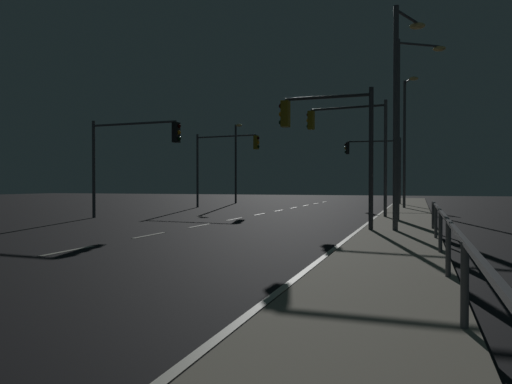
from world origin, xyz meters
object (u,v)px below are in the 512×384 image
at_px(street_lamp_corner, 406,132).
at_px(traffic_light_overhead_east, 375,157).
at_px(traffic_light_near_left, 350,136).
at_px(traffic_light_mid_right, 328,131).
at_px(traffic_light_near_right, 224,154).
at_px(traffic_light_mid_left, 132,147).
at_px(street_lamp_mid_block, 236,156).
at_px(street_lamp_median, 405,112).
at_px(street_lamp_far_end, 400,97).

bearing_deg(street_lamp_corner, traffic_light_overhead_east, 111.37).
distance_m(traffic_light_near_left, traffic_light_mid_right, 7.34).
relative_size(traffic_light_near_right, street_lamp_corner, 0.64).
bearing_deg(street_lamp_corner, traffic_light_mid_left, -134.24).
bearing_deg(traffic_light_near_left, traffic_light_near_right, 141.55).
bearing_deg(traffic_light_mid_right, traffic_light_near_right, 123.70).
height_order(street_lamp_mid_block, street_lamp_median, street_lamp_median).
distance_m(street_lamp_far_end, street_lamp_mid_block, 27.57).
bearing_deg(street_lamp_far_end, traffic_light_mid_right, -174.16).
bearing_deg(traffic_light_mid_right, traffic_light_overhead_east, 90.66).
bearing_deg(street_lamp_median, street_lamp_far_end, -90.61).
height_order(traffic_light_mid_right, street_lamp_corner, street_lamp_corner).
xyz_separation_m(traffic_light_mid_right, street_lamp_median, (2.48, 5.34, 1.31)).
height_order(traffic_light_near_left, traffic_light_overhead_east, traffic_light_near_left).
bearing_deg(street_lamp_far_end, traffic_light_mid_left, 165.35).
bearing_deg(street_lamp_far_end, street_lamp_corner, 90.67).
bearing_deg(street_lamp_corner, traffic_light_near_right, -174.43).
bearing_deg(traffic_light_mid_right, street_lamp_median, 65.06).
bearing_deg(street_lamp_corner, traffic_light_mid_right, -97.75).
relative_size(traffic_light_near_left, street_lamp_far_end, 0.74).
relative_size(street_lamp_far_end, street_lamp_corner, 0.90).
bearing_deg(street_lamp_median, traffic_light_mid_left, -172.15).
bearing_deg(traffic_light_near_right, traffic_light_overhead_east, 37.51).
distance_m(street_lamp_mid_block, street_lamp_median, 23.47).
relative_size(traffic_light_near_right, street_lamp_far_end, 0.70).
relative_size(street_lamp_median, street_lamp_corner, 0.94).
bearing_deg(street_lamp_mid_block, traffic_light_mid_right, -62.34).
distance_m(traffic_light_near_right, street_lamp_mid_block, 8.57).
bearing_deg(street_lamp_far_end, street_lamp_median, 89.39).
distance_m(traffic_light_mid_right, traffic_light_near_right, 18.33).
relative_size(traffic_light_near_left, traffic_light_near_right, 1.05).
bearing_deg(traffic_light_near_right, street_lamp_corner, 5.57).
height_order(traffic_light_overhead_east, street_lamp_median, street_lamp_median).
bearing_deg(street_lamp_median, traffic_light_overhead_east, 98.91).
distance_m(traffic_light_near_left, traffic_light_mid_left, 10.81).
height_order(traffic_light_near_right, street_lamp_corner, street_lamp_corner).
height_order(traffic_light_mid_right, street_lamp_far_end, street_lamp_far_end).
xyz_separation_m(traffic_light_near_right, street_lamp_corner, (12.41, 1.21, 1.30)).
bearing_deg(traffic_light_mid_left, traffic_light_near_left, 20.26).
bearing_deg(street_lamp_mid_block, street_lamp_corner, -25.87).
bearing_deg(traffic_light_near_left, traffic_light_overhead_east, 90.31).
relative_size(traffic_light_near_right, street_lamp_median, 0.68).
bearing_deg(street_lamp_mid_block, traffic_light_near_left, -53.14).
bearing_deg(traffic_light_overhead_east, street_lamp_median, -81.09).
distance_m(traffic_light_mid_left, street_lamp_median, 12.98).
bearing_deg(traffic_light_overhead_east, traffic_light_mid_left, -117.52).
distance_m(traffic_light_mid_right, traffic_light_overhead_east, 22.86).
bearing_deg(traffic_light_mid_left, street_lamp_far_end, -14.65).
bearing_deg(traffic_light_near_right, traffic_light_near_left, -38.45).
relative_size(traffic_light_near_left, traffic_light_mid_left, 1.09).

